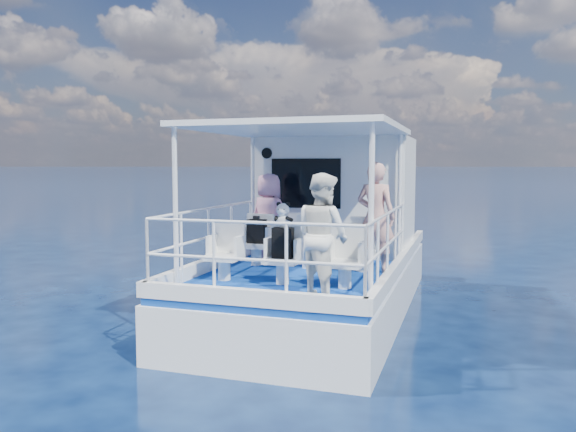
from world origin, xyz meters
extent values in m
plane|color=black|center=(0.00, 0.00, 0.00)|extent=(2000.00, 2000.00, 0.00)
cube|color=white|center=(0.00, 1.00, 0.00)|extent=(3.00, 7.00, 1.60)
cube|color=navy|center=(0.00, 1.00, 0.85)|extent=(2.90, 6.90, 0.10)
cube|color=white|center=(0.00, 2.30, 2.00)|extent=(2.85, 2.00, 2.20)
cube|color=white|center=(0.00, -0.20, 3.14)|extent=(3.00, 3.20, 0.08)
cylinder|color=white|center=(-1.35, -1.70, 2.00)|extent=(0.07, 0.07, 2.20)
cylinder|color=white|center=(1.35, -1.70, 2.00)|extent=(0.07, 0.07, 2.20)
cylinder|color=white|center=(-1.35, 1.20, 2.00)|extent=(0.07, 0.07, 2.20)
cylinder|color=white|center=(1.35, 1.20, 2.00)|extent=(0.07, 0.07, 2.20)
cube|color=silver|center=(-0.90, 0.20, 1.09)|extent=(0.48, 0.46, 0.38)
cube|color=silver|center=(0.00, 0.20, 1.09)|extent=(0.48, 0.46, 0.38)
cube|color=silver|center=(0.90, 0.20, 1.09)|extent=(0.48, 0.46, 0.38)
cube|color=silver|center=(-0.90, -1.10, 1.09)|extent=(0.48, 0.46, 0.38)
cube|color=silver|center=(0.00, -1.10, 1.09)|extent=(0.48, 0.46, 0.38)
cube|color=silver|center=(0.90, -1.10, 1.09)|extent=(0.48, 0.46, 0.38)
imported|color=pink|center=(-0.83, 0.62, 1.67)|extent=(0.67, 0.57, 1.54)
imported|color=#DA998D|center=(1.10, 0.26, 1.77)|extent=(0.71, 0.56, 1.73)
imported|color=white|center=(0.73, -1.66, 1.69)|extent=(0.98, 0.94, 1.58)
cube|color=black|center=(-0.87, 0.16, 1.48)|extent=(0.30, 0.17, 0.40)
cube|color=black|center=(0.02, -1.15, 1.49)|extent=(0.29, 0.16, 0.43)
cube|color=black|center=(-0.88, 0.16, 1.71)|extent=(0.10, 0.06, 0.06)
camera|label=1|loc=(2.48, -8.53, 2.58)|focal=35.00mm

